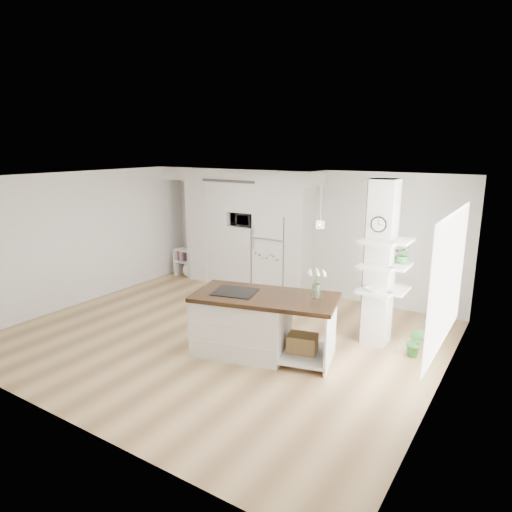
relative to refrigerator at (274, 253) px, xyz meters
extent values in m
cube|color=tan|center=(0.53, -2.68, -0.88)|extent=(7.00, 6.00, 0.01)
cube|color=white|center=(0.53, -2.68, 1.82)|extent=(7.00, 6.00, 0.04)
cube|color=silver|center=(0.53, 0.32, 0.47)|extent=(7.00, 0.04, 2.70)
cube|color=silver|center=(0.53, -5.68, 0.47)|extent=(7.00, 0.04, 2.70)
cube|color=silver|center=(-2.98, -2.68, 0.47)|extent=(0.04, 6.00, 2.70)
cube|color=silver|center=(4.03, -2.68, 0.47)|extent=(0.04, 6.00, 2.70)
cube|color=silver|center=(-1.68, -0.01, 0.32)|extent=(1.20, 0.65, 2.40)
cube|color=silver|center=(-0.75, -0.01, -0.17)|extent=(0.65, 0.65, 1.42)
cube|color=silver|center=(-0.75, -0.01, 1.20)|extent=(0.65, 0.65, 0.65)
cube|color=silver|center=(0.00, -0.01, 1.20)|extent=(0.85, 0.65, 0.65)
cube|color=silver|center=(0.62, -0.01, 0.32)|extent=(0.40, 0.65, 2.40)
cube|color=silver|center=(-0.97, -0.03, 1.67)|extent=(4.00, 0.70, 0.30)
cube|color=#262626|center=(-0.97, -0.37, 1.56)|extent=(1.40, 0.04, 0.06)
cube|color=white|center=(0.00, 0.00, 0.00)|extent=(0.78, 0.66, 1.75)
cube|color=#B2B2B7|center=(0.00, -0.34, 0.36)|extent=(0.78, 0.01, 0.03)
cube|color=silver|center=(2.82, -1.48, 0.47)|extent=(0.40, 0.40, 2.70)
cube|color=tan|center=(2.61, -1.48, 0.47)|extent=(0.02, 0.40, 2.70)
cube|color=tan|center=(2.82, -1.27, 0.47)|extent=(0.40, 0.02, 2.70)
cylinder|color=black|center=(2.82, -1.69, 1.14)|extent=(0.25, 0.03, 0.25)
cylinder|color=white|center=(2.82, -1.71, 1.14)|extent=(0.21, 0.01, 0.21)
plane|color=white|center=(4.00, -2.38, 0.62)|extent=(0.00, 2.40, 2.40)
cylinder|color=white|center=(2.23, -2.53, 1.24)|extent=(0.12, 0.12, 0.10)
cube|color=silver|center=(1.15, -2.99, -0.42)|extent=(1.60, 1.24, 0.91)
cube|color=silver|center=(2.15, -2.73, -0.76)|extent=(0.97, 1.08, 0.04)
cube|color=silver|center=(2.51, -2.64, -0.42)|extent=(0.26, 0.90, 0.91)
cube|color=#392211|center=(1.52, -2.89, 0.07)|extent=(2.36, 1.54, 0.07)
cube|color=black|center=(1.04, -3.01, 0.11)|extent=(0.77, 0.69, 0.01)
cube|color=olive|center=(2.10, -2.75, -0.60)|extent=(0.50, 0.42, 0.27)
cylinder|color=white|center=(2.23, -2.60, 0.21)|extent=(0.12, 0.12, 0.22)
cube|color=silver|center=(-2.70, -0.17, -0.53)|extent=(0.04, 0.34, 0.69)
cube|color=silver|center=(-2.15, -0.19, -0.53)|extent=(0.04, 0.34, 0.69)
cube|color=silver|center=(-2.42, -0.18, -0.20)|extent=(0.59, 0.36, 0.03)
cube|color=silver|center=(-2.42, -0.18, -0.50)|extent=(0.56, 0.35, 0.03)
sphere|color=white|center=(-2.34, -0.19, -0.71)|extent=(0.34, 0.34, 0.34)
imported|color=#2F7630|center=(3.52, -1.73, -0.63)|extent=(0.32, 0.28, 0.50)
imported|color=#2F7630|center=(3.52, -0.38, -0.64)|extent=(0.34, 0.34, 0.48)
imported|color=#2D2D2D|center=(-0.75, -0.06, 0.69)|extent=(0.54, 0.37, 0.30)
imported|color=#2F7630|center=(3.15, -1.38, 0.65)|extent=(0.27, 0.23, 0.30)
imported|color=white|center=(2.82, -1.78, 0.13)|extent=(0.22, 0.22, 0.05)
camera|label=1|loc=(4.95, -8.53, 2.33)|focal=32.00mm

